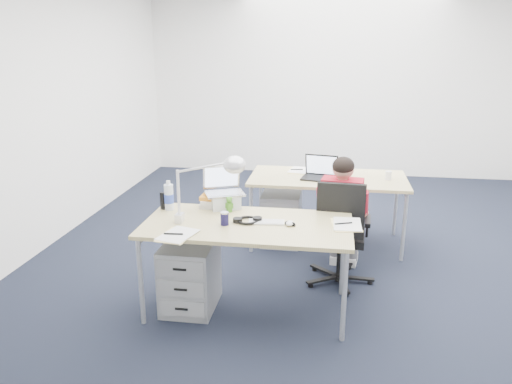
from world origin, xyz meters
TOP-DOWN VIEW (x-y plane):
  - floor at (0.00, 0.00)m, footprint 7.00×7.00m
  - room at (0.00, 0.00)m, footprint 6.02×7.02m
  - desk_near at (-0.70, -0.97)m, footprint 1.60×0.80m
  - desk_far at (-0.11, 0.50)m, footprint 1.60×0.80m
  - office_chair at (0.02, -0.41)m, footprint 0.65×0.65m
  - seated_person at (0.04, -0.25)m, footprint 0.39×0.64m
  - drawer_pedestal_near at (-1.16, -1.02)m, footprint 0.40×0.50m
  - drawer_pedestal_far at (-0.58, 0.47)m, footprint 0.40×0.50m
  - silver_laptop at (-0.96, -0.62)m, footprint 0.39×0.35m
  - wireless_keyboard at (-0.56, -0.94)m, footprint 0.28×0.13m
  - computer_mouse at (-0.38, -0.97)m, footprint 0.06×0.10m
  - headphones at (-0.71, -0.94)m, footprint 0.27×0.23m
  - can_koozie at (-0.87, -1.04)m, footprint 0.07×0.07m
  - water_bottle at (-1.40, -0.75)m, footprint 0.09×0.09m
  - bear_figurine at (-0.90, -0.73)m, footprint 0.07×0.05m
  - book_stack at (-1.05, -0.62)m, footprint 0.23×0.18m
  - cordless_phone at (-1.45, -0.75)m, footprint 0.05×0.04m
  - papers_left at (-1.17, -1.31)m, footprint 0.27×0.34m
  - papers_right at (0.05, -0.91)m, footprint 0.22×0.31m
  - sunglasses at (-0.37, -0.98)m, footprint 0.10×0.08m
  - desk_lamp at (-1.06, -1.03)m, footprint 0.53×0.34m
  - dark_laptop at (-0.20, 0.40)m, footprint 0.39×0.38m
  - far_cup at (0.49, 0.49)m, footprint 0.08×0.08m
  - far_papers at (-0.43, 0.71)m, footprint 0.24×0.31m

SIDE VIEW (x-z plane):
  - floor at x=0.00m, z-range 0.00..0.00m
  - office_chair at x=0.02m, z-range -0.21..0.76m
  - drawer_pedestal_near at x=-1.16m, z-range 0.00..0.55m
  - drawer_pedestal_far at x=-0.58m, z-range 0.00..0.55m
  - seated_person at x=0.04m, z-range 0.01..1.14m
  - desk_near at x=-0.70m, z-range 0.32..1.05m
  - desk_far at x=-0.11m, z-range 0.32..1.05m
  - far_papers at x=-0.43m, z-range 0.73..0.74m
  - papers_right at x=0.05m, z-range 0.73..0.74m
  - papers_left at x=-1.17m, z-range 0.73..0.74m
  - wireless_keyboard at x=-0.56m, z-range 0.73..0.74m
  - sunglasses at x=-0.37m, z-range 0.73..0.75m
  - computer_mouse at x=-0.38m, z-range 0.73..0.76m
  - headphones at x=-0.71m, z-range 0.73..0.77m
  - far_cup at x=0.49m, z-range 0.73..0.82m
  - book_stack at x=-1.05m, z-range 0.73..0.83m
  - can_koozie at x=-0.87m, z-range 0.73..0.83m
  - bear_figurine at x=-0.90m, z-range 0.73..0.86m
  - cordless_phone at x=-1.45m, z-range 0.73..0.87m
  - dark_laptop at x=-0.20m, z-range 0.73..0.98m
  - water_bottle at x=-1.40m, z-range 0.73..0.98m
  - silver_laptop at x=-0.96m, z-range 0.73..1.06m
  - desk_lamp at x=-1.06m, z-range 0.73..1.29m
  - room at x=0.00m, z-range 0.31..3.12m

